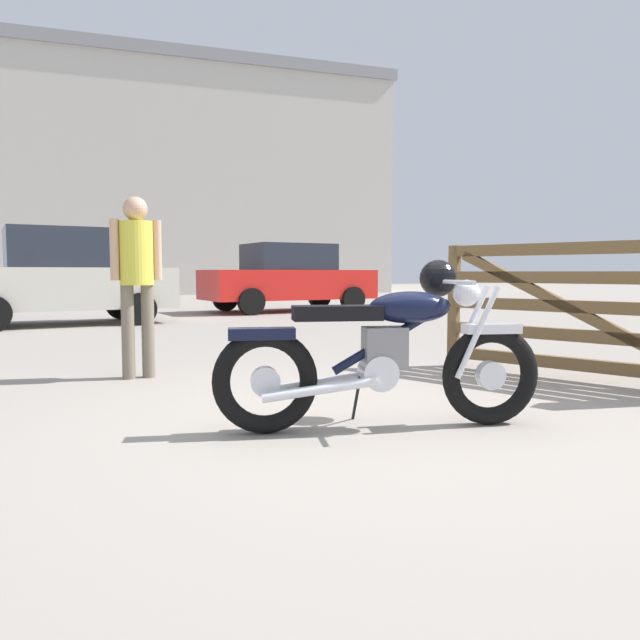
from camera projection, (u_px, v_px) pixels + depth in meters
ground_plane at (378, 423)px, 3.94m from camera, size 80.00×80.00×0.00m
vintage_motorcycle at (389, 350)px, 3.81m from camera, size 2.03×0.76×1.07m
timber_gate at (603, 304)px, 5.29m from camera, size 1.09×2.40×1.60m
bystander at (137, 268)px, 5.56m from camera, size 0.46×0.30×1.66m
pale_sedan_back at (68, 275)px, 11.33m from camera, size 4.04×2.10×1.78m
red_hatchback_near at (288, 278)px, 15.15m from camera, size 4.32×2.17×1.67m
industrial_building at (193, 193)px, 32.42m from camera, size 18.46×15.35×10.39m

